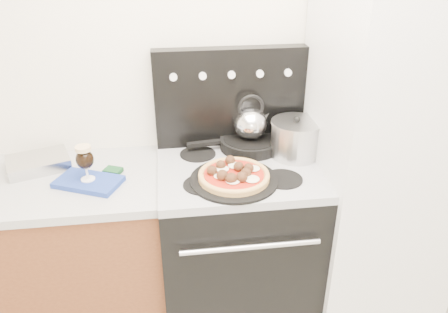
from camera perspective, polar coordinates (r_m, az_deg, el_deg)
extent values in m
cube|color=white|center=(2.24, -1.46, 10.06)|extent=(3.50, 0.01, 2.50)
cube|color=brown|center=(2.48, -25.17, -12.52)|extent=(1.45, 0.60, 0.86)
cube|color=black|center=(2.35, 1.67, -11.62)|extent=(0.76, 0.65, 0.88)
cube|color=#ADADB2|center=(2.09, 1.84, -1.77)|extent=(0.76, 0.65, 0.04)
cube|color=black|center=(2.23, 0.78, 7.76)|extent=(0.76, 0.08, 0.50)
cube|color=silver|center=(2.26, 19.77, 0.29)|extent=(0.64, 0.68, 1.90)
cube|color=silver|center=(2.28, -23.09, -0.77)|extent=(0.33, 0.29, 0.06)
cube|color=navy|center=(2.06, -17.28, -3.18)|extent=(0.33, 0.27, 0.02)
cylinder|color=black|center=(1.96, 1.30, -3.05)|extent=(0.40, 0.40, 0.01)
cylinder|color=black|center=(2.25, 3.41, 1.76)|extent=(0.35, 0.35, 0.06)
cylinder|color=#B9B9B9|center=(2.17, 9.30, 2.19)|extent=(0.29, 0.29, 0.17)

